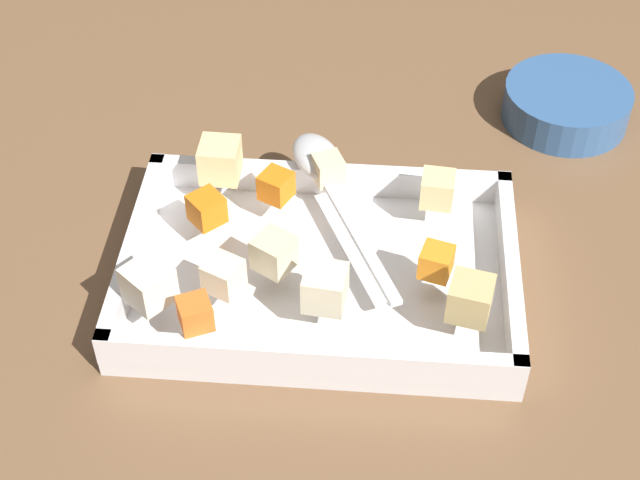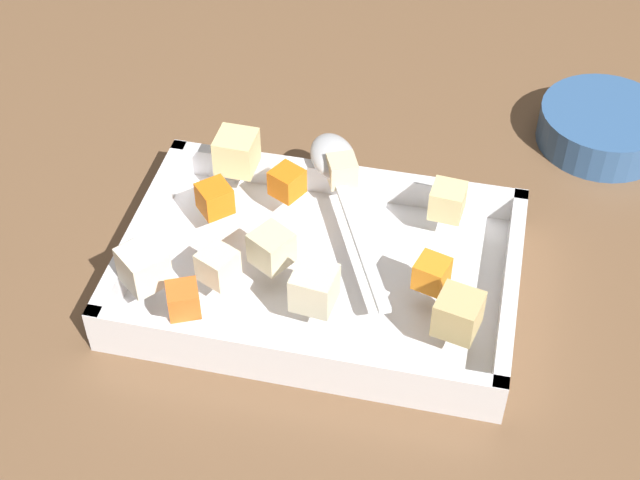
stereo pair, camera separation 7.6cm
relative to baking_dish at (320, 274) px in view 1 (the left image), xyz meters
The scene contains 16 objects.
ground_plane 0.02m from the baking_dish, ahead, with size 4.00×4.00×0.00m, color brown.
baking_dish is the anchor object (origin of this frame).
carrot_chunk_mid_right 0.08m from the baking_dish, 55.00° to the right, with size 0.02×0.02×0.02m, color orange.
carrot_chunk_mid_left 0.11m from the baking_dish, 15.49° to the right, with size 0.03×0.03×0.03m, color orange.
carrot_chunk_corner_nw 0.10m from the baking_dish, 168.33° to the left, with size 0.02×0.02×0.02m, color orange.
carrot_chunk_heap_side 0.13m from the baking_dish, 45.12° to the left, with size 0.02×0.02×0.02m, color orange.
potato_chunk_near_spoon 0.07m from the baking_dish, 98.27° to the left, with size 0.03×0.03×0.03m, color beige.
potato_chunk_far_left 0.06m from the baking_dish, 31.78° to the left, with size 0.03×0.03×0.03m, color beige.
potato_chunk_heap_top 0.10m from the baking_dish, 90.31° to the right, with size 0.02×0.02×0.02m, color beige.
potato_chunk_corner_sw 0.12m from the baking_dish, 145.46° to the right, with size 0.03×0.03×0.03m, color #E0CC89.
potato_chunk_corner_se 0.10m from the baking_dish, 33.96° to the left, with size 0.03×0.03×0.03m, color beige.
potato_chunk_far_right 0.14m from the baking_dish, 153.26° to the left, with size 0.03×0.03×0.03m, color tan.
potato_chunk_center 0.13m from the baking_dish, 42.15° to the right, with size 0.03×0.03×0.03m, color #E0CC89.
parsnip_chunk_near_left 0.15m from the baking_dish, 26.94° to the left, with size 0.03×0.03×0.03m, color silver.
serving_spoon 0.10m from the baking_dish, 86.38° to the right, with size 0.11×0.20×0.02m.
small_prep_bowl 0.33m from the baking_dish, 132.69° to the right, with size 0.12×0.12×0.04m, color #33598C.
Camera 1 is at (-0.05, 0.54, 0.59)m, focal length 53.64 mm.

